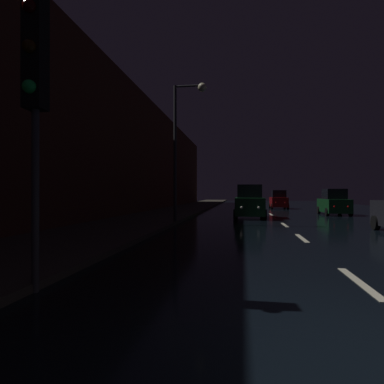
% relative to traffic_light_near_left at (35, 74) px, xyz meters
% --- Properties ---
extents(ground, '(27.62, 84.00, 0.02)m').
position_rel_traffic_light_near_left_xyz_m(ground, '(5.41, 22.93, -3.55)').
color(ground, black).
extents(sidewalk_left, '(4.40, 84.00, 0.15)m').
position_rel_traffic_light_near_left_xyz_m(sidewalk_left, '(-2.20, 22.93, -3.46)').
color(sidewalk_left, '#38332B').
rests_on(sidewalk_left, ground).
extents(building_facade_left, '(0.80, 63.00, 9.55)m').
position_rel_traffic_light_near_left_xyz_m(building_facade_left, '(-4.80, 19.43, 1.24)').
color(building_facade_left, '#472319').
rests_on(building_facade_left, ground).
extents(lane_centerline, '(0.16, 21.17, 0.01)m').
position_rel_traffic_light_near_left_xyz_m(lane_centerline, '(5.41, 10.33, -3.53)').
color(lane_centerline, beige).
rests_on(lane_centerline, ground).
extents(traffic_light_near_left, '(0.33, 0.47, 4.87)m').
position_rel_traffic_light_near_left_xyz_m(traffic_light_near_left, '(0.00, 0.00, 0.00)').
color(traffic_light_near_left, '#38383A').
rests_on(traffic_light_near_left, ground).
extents(streetlamp_overhead, '(1.70, 0.44, 7.19)m').
position_rel_traffic_light_near_left_xyz_m(streetlamp_overhead, '(0.36, 11.73, 1.23)').
color(streetlamp_overhead, '#2D2D30').
rests_on(streetlamp_overhead, ground).
extents(car_approaching_headlights, '(1.96, 4.24, 2.13)m').
position_rel_traffic_light_near_left_xyz_m(car_approaching_headlights, '(3.75, 16.69, -2.56)').
color(car_approaching_headlights, '#0F3819').
rests_on(car_approaching_headlights, ground).
extents(car_distant_taillights, '(1.73, 3.75, 1.89)m').
position_rel_traffic_light_near_left_xyz_m(car_distant_taillights, '(6.94, 29.88, -2.68)').
color(car_distant_taillights, maroon).
rests_on(car_distant_taillights, ground).
extents(car_parked_right_far, '(1.74, 3.78, 1.90)m').
position_rel_traffic_light_near_left_xyz_m(car_parked_right_far, '(9.92, 20.58, -2.67)').
color(car_parked_right_far, '#0F3819').
rests_on(car_parked_right_far, ground).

